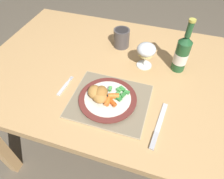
% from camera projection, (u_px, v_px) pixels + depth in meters
% --- Properties ---
extents(ground_plane, '(6.00, 6.00, 0.00)m').
position_uv_depth(ground_plane, '(124.00, 145.00, 1.48)').
color(ground_plane, brown).
extents(dining_table, '(1.42, 0.87, 0.74)m').
position_uv_depth(dining_table, '(129.00, 84.00, 1.00)').
color(dining_table, tan).
rests_on(dining_table, ground).
extents(placemat, '(0.31, 0.27, 0.01)m').
position_uv_depth(placemat, '(110.00, 101.00, 0.81)').
color(placemat, tan).
rests_on(placemat, dining_table).
extents(dinner_plate, '(0.23, 0.23, 0.02)m').
position_uv_depth(dinner_plate, '(108.00, 99.00, 0.80)').
color(dinner_plate, silver).
rests_on(dinner_plate, placemat).
extents(breaded_croquettes, '(0.10, 0.09, 0.05)m').
position_uv_depth(breaded_croquettes, '(98.00, 94.00, 0.78)').
color(breaded_croquettes, '#A87033').
rests_on(breaded_croquettes, dinner_plate).
extents(green_beans_pile, '(0.09, 0.08, 0.02)m').
position_uv_depth(green_beans_pile, '(119.00, 94.00, 0.79)').
color(green_beans_pile, green).
rests_on(green_beans_pile, dinner_plate).
extents(glazed_carrots, '(0.05, 0.07, 0.02)m').
position_uv_depth(glazed_carrots, '(111.00, 99.00, 0.77)').
color(glazed_carrots, orange).
rests_on(glazed_carrots, dinner_plate).
extents(fork, '(0.02, 0.12, 0.01)m').
position_uv_depth(fork, '(64.00, 87.00, 0.86)').
color(fork, silver).
rests_on(fork, dining_table).
extents(table_knife, '(0.04, 0.21, 0.01)m').
position_uv_depth(table_knife, '(158.00, 129.00, 0.72)').
color(table_knife, silver).
rests_on(table_knife, dining_table).
extents(wine_glass, '(0.09, 0.09, 0.12)m').
position_uv_depth(wine_glass, '(146.00, 51.00, 0.90)').
color(wine_glass, silver).
rests_on(wine_glass, dining_table).
extents(bottle, '(0.06, 0.06, 0.25)m').
position_uv_depth(bottle, '(182.00, 53.00, 0.88)').
color(bottle, '#23562D').
rests_on(bottle, dining_table).
extents(drinking_cup, '(0.08, 0.08, 0.10)m').
position_uv_depth(drinking_cup, '(121.00, 38.00, 1.03)').
color(drinking_cup, '#4C4747').
rests_on(drinking_cup, dining_table).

